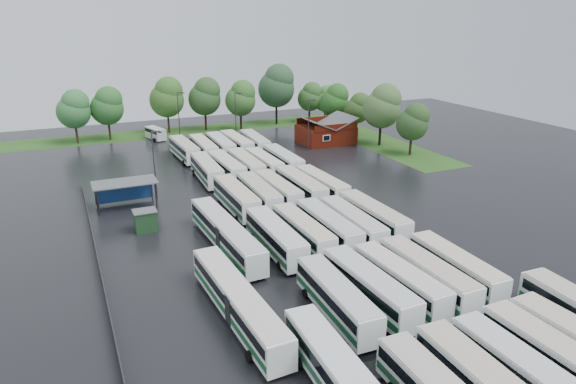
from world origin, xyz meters
name	(u,v)px	position (x,y,z in m)	size (l,w,h in m)	color
ground	(316,249)	(0.00, 0.00, 0.00)	(160.00, 160.00, 0.00)	black
brick_building	(326,133)	(24.00, 42.77, 1.87)	(10.07, 8.60, 5.39)	maroon
wash_shed	(125,185)	(-17.20, 22.02, 2.99)	(8.20, 4.20, 3.58)	#2D2D30
utility_hut	(145,221)	(-16.20, 12.60, 1.32)	(2.70, 2.20, 2.62)	#18381C
grass_strip_north	(190,131)	(2.00, 64.80, 0.01)	(80.00, 10.00, 0.01)	#244E15
grass_strip_east	(368,138)	(34.00, 42.80, 0.01)	(10.00, 50.00, 0.01)	#244E15
west_fence	(96,251)	(-22.20, 8.00, 0.60)	(0.10, 50.00, 1.20)	#2D2D30
bus_r0c2	(524,375)	(2.10, -26.15, 1.76)	(2.60, 11.55, 3.21)	white
bus_r0c3	(556,360)	(5.39, -25.94, 1.78)	(2.69, 11.67, 3.23)	white
bus_r1c0	(337,298)	(-4.48, -12.55, 1.77)	(2.86, 11.65, 3.22)	white
bus_r1c1	(369,287)	(-1.07, -12.19, 1.82)	(2.94, 12.00, 3.32)	white
bus_r1c2	(399,280)	(2.20, -12.13, 1.76)	(2.95, 11.57, 3.19)	white
bus_r1c3	(427,274)	(5.08, -12.35, 1.82)	(2.62, 11.89, 3.30)	white
bus_r1c4	(455,267)	(8.56, -12.21, 1.75)	(2.61, 11.49, 3.19)	white
bus_r2c0	(275,237)	(-4.41, 0.96, 1.83)	(2.59, 11.94, 3.32)	white
bus_r2c1	(303,231)	(-1.02, 1.28, 1.75)	(2.61, 11.49, 3.19)	white
bus_r2c2	(328,226)	(2.10, 1.22, 1.82)	(2.55, 11.88, 3.30)	white
bus_r2c3	(352,223)	(5.01, 0.91, 1.80)	(2.69, 11.82, 3.28)	white
bus_r2c4	(373,217)	(8.29, 1.55, 1.84)	(2.75, 12.07, 3.35)	white
bus_r3c0	(236,197)	(-4.26, 14.56, 1.84)	(2.64, 12.02, 3.34)	white
bus_r3c1	(259,194)	(-1.03, 14.78, 1.80)	(2.74, 11.78, 3.27)	white
bus_r3c2	(278,190)	(1.85, 15.14, 1.76)	(2.64, 11.52, 3.19)	white
bus_r3c3	(300,187)	(5.27, 15.11, 1.84)	(2.64, 12.04, 3.35)	white
bus_r3c4	(321,185)	(8.34, 14.75, 1.77)	(2.88, 11.63, 3.21)	white
bus_r4c0	(207,170)	(-4.37, 28.29, 1.82)	(2.93, 11.97, 3.31)	white
bus_r4c1	(226,167)	(-1.25, 28.26, 1.83)	(2.80, 12.03, 3.33)	white
bus_r4c2	(246,165)	(1.92, 28.19, 1.83)	(2.64, 11.96, 3.32)	white
bus_r4c3	(264,164)	(5.00, 28.16, 1.74)	(2.55, 11.38, 3.16)	white
bus_r4c4	(283,161)	(8.35, 28.26, 1.83)	(2.69, 11.98, 3.33)	white
bus_r5c0	(184,149)	(-4.57, 42.09, 1.79)	(2.91, 11.77, 3.25)	white
bus_r5c1	(204,148)	(-1.19, 41.73, 1.77)	(2.58, 11.59, 3.22)	white
bus_r5c2	(221,146)	(2.10, 42.07, 1.79)	(2.74, 11.73, 3.25)	white
bus_r5c3	(237,144)	(5.16, 42.19, 1.82)	(2.77, 11.93, 3.31)	white
bus_r5c4	(255,143)	(8.56, 41.72, 1.78)	(3.05, 11.71, 3.23)	white
artic_bus_west_b	(226,234)	(-8.98, 4.03, 1.80)	(3.25, 17.55, 3.24)	white
artic_bus_west_c	(238,302)	(-12.29, -9.69, 1.76)	(3.16, 17.22, 3.18)	white
minibus	(156,133)	(-6.45, 59.35, 1.36)	(3.56, 5.95, 2.44)	silver
tree_north_0	(74,109)	(-21.07, 62.37, 6.88)	(6.46, 6.46, 10.70)	#39291A
tree_north_1	(108,106)	(-14.81, 62.94, 6.98)	(6.55, 6.55, 10.86)	#332417
tree_north_2	(167,97)	(-2.50, 64.39, 7.73)	(7.25, 7.25, 12.01)	#332316
tree_north_3	(205,96)	(5.57, 63.87, 7.46)	(7.00, 7.00, 11.60)	black
tree_north_4	(241,98)	(12.72, 60.86, 7.05)	(6.62, 6.62, 10.96)	black
tree_north_5	(277,85)	(22.39, 63.56, 8.88)	(8.33, 8.33, 13.80)	black
tree_north_6	(311,96)	(30.27, 62.27, 6.09)	(5.72, 5.72, 9.47)	black
tree_east_0	(414,122)	(33.99, 28.29, 6.10)	(5.72, 5.72, 9.48)	#302116
tree_east_1	(383,106)	(32.88, 36.52, 7.73)	(7.25, 7.25, 12.01)	black
tree_east_2	(358,108)	(33.31, 46.06, 5.78)	(5.43, 5.43, 8.99)	black
tree_east_3	(335,100)	(31.28, 52.38, 6.58)	(6.18, 6.18, 10.24)	black
tree_east_4	(326,98)	(33.69, 60.94, 5.62)	(5.28, 5.28, 8.75)	#2F1F17
lamp_post_ne	(309,121)	(18.13, 38.49, 5.58)	(1.48, 0.29, 9.60)	#2D2D30
lamp_post_nw	(155,160)	(-12.77, 23.51, 5.54)	(1.47, 0.29, 9.55)	#2D2D30
lamp_post_back_w	(179,113)	(-2.19, 55.28, 5.75)	(1.53, 0.30, 9.91)	#2D2D30
lamp_post_back_e	(236,112)	(9.13, 53.91, 5.38)	(1.43, 0.28, 9.26)	#2D2D30
puddle_0	(371,358)	(-4.82, -18.53, 0.00)	(5.53, 5.53, 0.01)	black
puddle_1	(528,347)	(7.03, -22.38, 0.00)	(3.84, 3.84, 0.01)	black
puddle_2	(259,245)	(-5.31, 3.53, 0.00)	(7.23, 7.23, 0.01)	black
puddle_3	(381,247)	(6.78, -2.60, 0.00)	(4.50, 4.50, 0.01)	black
puddle_4	(554,291)	(16.24, -17.15, 0.00)	(3.11, 3.11, 0.01)	black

